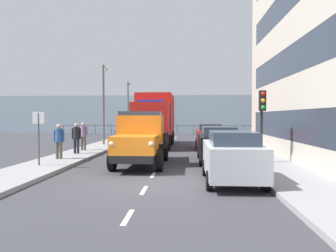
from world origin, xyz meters
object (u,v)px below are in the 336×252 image
at_px(car_teal_oppositeside_1, 144,131).
at_px(lamp_post_promenade, 104,97).
at_px(car_white_oppositeside_2, 151,128).
at_px(pedestrian_with_bag, 83,134).
at_px(car_silver_kerbside_near, 232,156).
at_px(car_grey_oppositeside_0, 133,134).
at_px(traffic_light_near, 262,110).
at_px(truck_vintage_orange, 141,140).
at_px(lorry_cargo_red, 155,118).
at_px(car_red_kerbside_2, 210,136).
at_px(lamp_post_far, 128,103).
at_px(car_black_kerbside_1, 218,143).
at_px(pedestrian_strolling, 76,136).
at_px(street_sign, 39,129).
at_px(pedestrian_couple_b, 59,138).

xyz_separation_m(car_teal_oppositeside_1, lamp_post_promenade, (2.19, 5.77, 2.80)).
xyz_separation_m(car_white_oppositeside_2, pedestrian_with_bag, (2.30, 16.20, 0.25)).
height_order(car_silver_kerbside_near, car_grey_oppositeside_0, same).
relative_size(car_teal_oppositeside_1, car_white_oppositeside_2, 1.11).
distance_m(traffic_light_near, lamp_post_promenade, 13.26).
height_order(car_teal_oppositeside_1, car_white_oppositeside_2, same).
xyz_separation_m(car_grey_oppositeside_0, traffic_light_near, (-7.35, 9.08, 1.58)).
distance_m(truck_vintage_orange, lorry_cargo_red, 9.62).
distance_m(car_red_kerbside_2, traffic_light_near, 7.48).
distance_m(car_red_kerbside_2, lamp_post_far, 13.68).
relative_size(car_silver_kerbside_near, lamp_post_promenade, 0.65).
height_order(car_black_kerbside_1, traffic_light_near, traffic_light_near).
bearing_deg(car_red_kerbside_2, pedestrian_strolling, 28.25).
bearing_deg(lorry_cargo_red, truck_vintage_orange, 92.07).
bearing_deg(car_red_kerbside_2, car_teal_oppositeside_1, -54.74).
distance_m(lorry_cargo_red, car_grey_oppositeside_0, 2.02).
bearing_deg(car_teal_oppositeside_1, car_grey_oppositeside_0, 90.00).
distance_m(car_black_kerbside_1, car_teal_oppositeside_1, 14.77).
relative_size(truck_vintage_orange, street_sign, 2.51).
xyz_separation_m(car_silver_kerbside_near, street_sign, (7.71, -2.36, 0.79)).
distance_m(car_grey_oppositeside_0, car_teal_oppositeside_1, 5.82).
bearing_deg(car_teal_oppositeside_1, street_sign, 82.35).
relative_size(car_red_kerbside_2, lamp_post_promenade, 0.68).
distance_m(car_grey_oppositeside_0, pedestrian_strolling, 6.46).
height_order(car_silver_kerbside_near, lamp_post_far, lamp_post_far).
xyz_separation_m(car_teal_oppositeside_1, street_sign, (2.18, 16.26, 0.78)).
xyz_separation_m(pedestrian_with_bag, street_sign, (-0.12, 6.05, 0.53)).
relative_size(car_silver_kerbside_near, pedestrian_couple_b, 2.26).
bearing_deg(car_grey_oppositeside_0, car_white_oppositeside_2, -90.00).
bearing_deg(truck_vintage_orange, street_sign, 13.42).
relative_size(car_grey_oppositeside_0, car_teal_oppositeside_1, 0.93).
bearing_deg(truck_vintage_orange, lamp_post_promenade, -66.30).
bearing_deg(lamp_post_far, pedestrian_strolling, 89.79).
distance_m(car_red_kerbside_2, car_white_oppositeside_2, 14.88).
distance_m(car_red_kerbside_2, pedestrian_couple_b, 10.00).
bearing_deg(pedestrian_couple_b, traffic_light_near, 175.82).
distance_m(car_teal_oppositeside_1, lamp_post_far, 4.69).
bearing_deg(car_black_kerbside_1, lamp_post_far, -65.87).
distance_m(car_silver_kerbside_near, car_white_oppositeside_2, 25.23).
distance_m(lorry_cargo_red, car_silver_kerbside_near, 13.56).
height_order(pedestrian_couple_b, pedestrian_with_bag, pedestrian_with_bag).
bearing_deg(pedestrian_strolling, traffic_light_near, 162.55).
bearing_deg(car_black_kerbside_1, pedestrian_couple_b, 3.80).
xyz_separation_m(car_grey_oppositeside_0, lamp_post_promenade, (2.19, -0.05, 2.80)).
bearing_deg(car_teal_oppositeside_1, truck_vintage_orange, 97.40).
bearing_deg(traffic_light_near, lorry_cargo_red, -58.18).
bearing_deg(pedestrian_strolling, car_grey_oppositeside_0, -109.14).
xyz_separation_m(pedestrian_strolling, pedestrian_with_bag, (0.18, -1.72, 0.01)).
relative_size(car_teal_oppositeside_1, lamp_post_far, 0.83).
bearing_deg(car_grey_oppositeside_0, lamp_post_far, -77.19).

